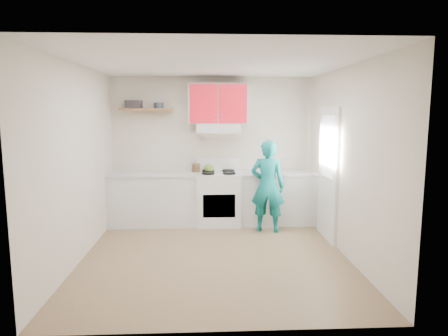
{
  "coord_description": "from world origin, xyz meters",
  "views": [
    {
      "loc": [
        -0.11,
        -5.2,
        1.97
      ],
      "look_at": [
        0.15,
        0.55,
        1.15
      ],
      "focal_mm": 31.39,
      "sensor_mm": 36.0,
      "label": 1
    }
  ],
  "objects_px": {
    "stove": "(219,198)",
    "person": "(268,186)",
    "crock": "(196,168)",
    "kettle": "(209,168)",
    "tin": "(159,105)"
  },
  "relations": [
    {
      "from": "tin",
      "to": "person",
      "type": "height_order",
      "value": "tin"
    },
    {
      "from": "tin",
      "to": "kettle",
      "type": "bearing_deg",
      "value": -6.0
    },
    {
      "from": "stove",
      "to": "crock",
      "type": "bearing_deg",
      "value": 163.35
    },
    {
      "from": "crock",
      "to": "kettle",
      "type": "bearing_deg",
      "value": -1.98
    },
    {
      "from": "stove",
      "to": "crock",
      "type": "xyz_separation_m",
      "value": [
        -0.4,
        0.12,
        0.53
      ]
    },
    {
      "from": "kettle",
      "to": "crock",
      "type": "xyz_separation_m",
      "value": [
        -0.23,
        0.01,
        -0.01
      ]
    },
    {
      "from": "tin",
      "to": "crock",
      "type": "relative_size",
      "value": 0.98
    },
    {
      "from": "tin",
      "to": "kettle",
      "type": "relative_size",
      "value": 0.99
    },
    {
      "from": "stove",
      "to": "tin",
      "type": "xyz_separation_m",
      "value": [
        -1.04,
        0.2,
        1.63
      ]
    },
    {
      "from": "kettle",
      "to": "person",
      "type": "relative_size",
      "value": 0.11
    },
    {
      "from": "stove",
      "to": "person",
      "type": "xyz_separation_m",
      "value": [
        0.8,
        -0.47,
        0.31
      ]
    },
    {
      "from": "crock",
      "to": "tin",
      "type": "bearing_deg",
      "value": 172.54
    },
    {
      "from": "kettle",
      "to": "crock",
      "type": "bearing_deg",
      "value": -166.68
    },
    {
      "from": "stove",
      "to": "person",
      "type": "bearing_deg",
      "value": -30.76
    },
    {
      "from": "tin",
      "to": "crock",
      "type": "xyz_separation_m",
      "value": [
        0.64,
        -0.08,
        -1.1
      ]
    }
  ]
}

